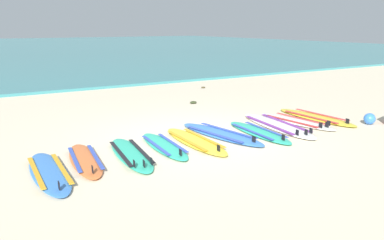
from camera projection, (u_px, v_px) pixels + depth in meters
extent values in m
plane|color=beige|center=(198.00, 138.00, 8.01)|extent=(80.00, 80.00, 0.00)
cube|color=teal|center=(5.00, 48.00, 38.97)|extent=(80.00, 60.00, 0.10)
ellipsoid|color=#3875CC|center=(49.00, 172.00, 6.02)|extent=(0.59, 2.13, 0.07)
cube|color=gold|center=(36.00, 172.00, 5.92)|extent=(0.12, 1.48, 0.01)
cube|color=gold|center=(62.00, 168.00, 6.10)|extent=(0.12, 1.48, 0.01)
cube|color=black|center=(59.00, 186.00, 5.30)|extent=(0.01, 0.09, 0.11)
ellipsoid|color=orange|center=(85.00, 160.00, 6.58)|extent=(0.71, 1.95, 0.07)
cube|color=#334CB2|center=(75.00, 159.00, 6.50)|extent=(0.23, 1.34, 0.01)
cube|color=#334CB2|center=(95.00, 156.00, 6.64)|extent=(0.23, 1.34, 0.01)
cube|color=black|center=(92.00, 169.00, 5.90)|extent=(0.02, 0.09, 0.11)
ellipsoid|color=#2DB793|center=(131.00, 154.00, 6.88)|extent=(0.77, 2.12, 0.07)
cube|color=black|center=(120.00, 153.00, 6.80)|extent=(0.25, 1.45, 0.01)
cube|color=black|center=(141.00, 150.00, 6.95)|extent=(0.25, 1.45, 0.01)
cube|color=black|center=(144.00, 164.00, 6.14)|extent=(0.02, 0.09, 0.11)
cube|color=black|center=(134.00, 164.00, 6.14)|extent=(0.02, 0.09, 0.11)
cube|color=black|center=(151.00, 161.00, 6.25)|extent=(0.02, 0.09, 0.11)
ellipsoid|color=#2DB793|center=(164.00, 146.00, 7.35)|extent=(0.62, 1.94, 0.07)
cube|color=#334CB2|center=(155.00, 145.00, 7.27)|extent=(0.17, 1.34, 0.01)
cube|color=#334CB2|center=(172.00, 142.00, 7.42)|extent=(0.17, 1.34, 0.01)
cube|color=black|center=(180.00, 152.00, 6.69)|extent=(0.02, 0.09, 0.11)
ellipsoid|color=yellow|center=(195.00, 141.00, 7.66)|extent=(0.58, 2.17, 0.07)
cube|color=gold|center=(186.00, 140.00, 7.55)|extent=(0.11, 1.51, 0.01)
cube|color=gold|center=(203.00, 138.00, 7.74)|extent=(0.11, 1.51, 0.01)
cube|color=black|center=(219.00, 148.00, 6.92)|extent=(0.01, 0.09, 0.11)
ellipsoid|color=#3875CC|center=(221.00, 134.00, 8.15)|extent=(0.96, 2.39, 0.07)
cube|color=#334CB2|center=(214.00, 134.00, 8.01)|extent=(0.35, 1.62, 0.01)
cube|color=#334CB2|center=(228.00, 130.00, 8.27)|extent=(0.35, 1.62, 0.01)
cube|color=black|center=(254.00, 139.00, 7.46)|extent=(0.03, 0.09, 0.11)
ellipsoid|color=#2DB793|center=(259.00, 132.00, 8.29)|extent=(0.63, 2.07, 0.07)
cube|color=#334CB2|center=(252.00, 131.00, 8.20)|extent=(0.16, 1.43, 0.01)
cube|color=#334CB2|center=(265.00, 129.00, 8.36)|extent=(0.16, 1.43, 0.01)
cube|color=black|center=(283.00, 137.00, 7.58)|extent=(0.02, 0.09, 0.11)
ellipsoid|color=white|center=(277.00, 125.00, 8.87)|extent=(0.96, 2.64, 0.07)
cube|color=purple|center=(268.00, 124.00, 8.77)|extent=(0.32, 1.80, 0.01)
cube|color=purple|center=(285.00, 122.00, 8.95)|extent=(0.32, 1.80, 0.01)
cube|color=black|center=(306.00, 132.00, 7.95)|extent=(0.02, 0.09, 0.11)
cube|color=black|center=(297.00, 132.00, 7.93)|extent=(0.02, 0.09, 0.11)
cube|color=black|center=(311.00, 131.00, 8.07)|extent=(0.02, 0.09, 0.11)
ellipsoid|color=silver|center=(296.00, 121.00, 9.22)|extent=(0.76, 2.19, 0.07)
cube|color=#D13838|center=(291.00, 121.00, 9.10)|extent=(0.23, 1.50, 0.01)
cube|color=#D13838|center=(301.00, 119.00, 9.32)|extent=(0.23, 1.50, 0.01)
cube|color=black|center=(327.00, 125.00, 8.55)|extent=(0.02, 0.09, 0.11)
cube|color=black|center=(321.00, 125.00, 8.51)|extent=(0.02, 0.09, 0.11)
cube|color=black|center=(329.00, 123.00, 8.68)|extent=(0.02, 0.09, 0.11)
ellipsoid|color=yellow|center=(316.00, 117.00, 9.63)|extent=(0.67, 2.33, 0.07)
cube|color=#D13838|center=(310.00, 117.00, 9.51)|extent=(0.15, 1.61, 0.01)
cube|color=#D13838|center=(321.00, 115.00, 9.73)|extent=(0.15, 1.61, 0.01)
cube|color=black|center=(347.00, 121.00, 8.88)|extent=(0.02, 0.09, 0.11)
sphere|color=blue|center=(370.00, 119.00, 9.05)|extent=(0.27, 0.27, 0.27)
ellipsoid|color=#2D381E|center=(193.00, 102.00, 11.49)|extent=(0.21, 0.17, 0.07)
ellipsoid|color=#4C4228|center=(203.00, 87.00, 14.32)|extent=(0.16, 0.13, 0.06)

